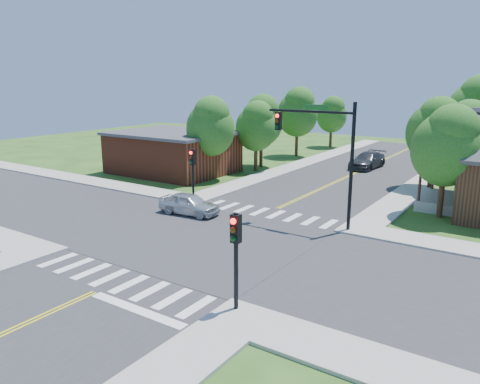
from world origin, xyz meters
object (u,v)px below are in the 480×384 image
Objects in this scene: signal_pole_nw at (192,165)px; car_silver at (189,204)px; signal_pole_se at (236,244)px; signal_mast_ne at (324,144)px; car_dgrey at (367,161)px.

car_silver is at bearing -55.77° from signal_pole_nw.
signal_pole_se is at bearing -137.11° from car_silver.
signal_mast_ne reaches higher than car_dgrey.
signal_pole_nw is 0.92× the size of car_silver.
car_dgrey is at bearing 100.29° from signal_pole_se.
signal_pole_se is at bearing -81.44° from signal_mast_ne.
signal_mast_ne is at bearing 98.56° from signal_pole_se.
signal_mast_ne is at bearing -77.88° from car_silver.
signal_mast_ne reaches higher than car_silver.
car_silver is 0.77× the size of car_dgrey.
signal_mast_ne is 1.89× the size of signal_pole_se.
signal_mast_ne is 9.76m from signal_pole_nw.
signal_pole_se is (1.69, -11.21, -2.19)m from signal_mast_ne.
car_silver is (1.59, -2.34, -1.98)m from signal_pole_nw.
signal_pole_nw is 20.16m from car_dgrey.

